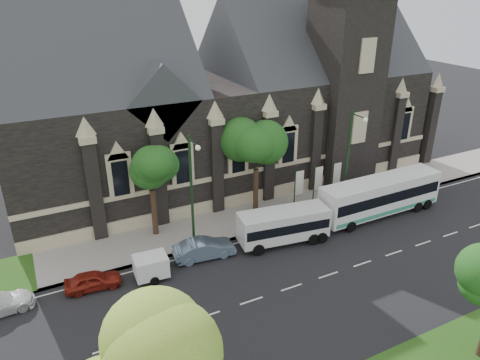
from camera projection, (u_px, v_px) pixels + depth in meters
ground at (291, 287)px, 29.68m from camera, size 160.00×160.00×0.00m
sidewalk at (230, 223)px, 37.38m from camera, size 80.00×5.00×0.15m
museum at (235, 96)px, 43.71m from camera, size 40.00×17.70×29.90m
tree_walk_right at (257, 147)px, 37.33m from camera, size 4.08×4.08×7.80m
tree_walk_left at (152, 167)px, 33.66m from camera, size 3.91×3.91×7.64m
street_lamp_near at (349, 156)px, 37.46m from camera, size 0.36×1.88×9.00m
street_lamp_mid at (192, 188)px, 31.71m from camera, size 0.36×1.88×9.00m
banner_flag_left at (298, 185)px, 38.61m from camera, size 0.90×0.10×4.00m
banner_flag_center at (317, 181)px, 39.43m from camera, size 0.90×0.10×4.00m
banner_flag_right at (335, 177)px, 40.25m from camera, size 0.90×0.10×4.00m
tour_coach at (380, 196)px, 38.10m from camera, size 11.43×2.74×3.33m
shuttle_bus at (284, 224)px, 34.17m from camera, size 7.18×3.28×2.68m
box_trailer at (151, 266)px, 30.23m from camera, size 3.22×1.89×1.70m
sedan at (204, 249)px, 32.58m from camera, size 4.60×1.98×1.47m
car_far_red at (93, 280)px, 29.37m from camera, size 3.73×1.81×1.23m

